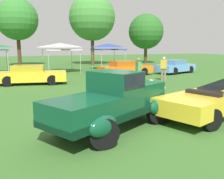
# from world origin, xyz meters

# --- Properties ---
(ground_plane) EXTENTS (120.00, 120.00, 0.00)m
(ground_plane) POSITION_xyz_m (0.00, 0.00, 0.00)
(ground_plane) COLOR #386628
(feature_pickup_truck) EXTENTS (4.49, 3.14, 1.70)m
(feature_pickup_truck) POSITION_xyz_m (-0.50, -0.50, 0.87)
(feature_pickup_truck) COLOR black
(feature_pickup_truck) RESTS_ON ground_plane
(neighbor_convertible) EXTENTS (4.72, 2.90, 1.40)m
(neighbor_convertible) POSITION_xyz_m (3.16, -0.65, 0.58)
(neighbor_convertible) COLOR yellow
(neighbor_convertible) RESTS_ON ground_plane
(show_car_yellow) EXTENTS (4.65, 2.63, 1.22)m
(show_car_yellow) POSITION_xyz_m (-1.56, 9.75, 0.60)
(show_car_yellow) COLOR yellow
(show_car_yellow) RESTS_ON ground_plane
(show_car_orange) EXTENTS (4.57, 1.83, 1.22)m
(show_car_orange) POSITION_xyz_m (6.28, 11.55, 0.60)
(show_car_orange) COLOR orange
(show_car_orange) RESTS_ON ground_plane
(show_car_skyblue) EXTENTS (4.32, 2.67, 1.22)m
(show_car_skyblue) POSITION_xyz_m (11.18, 11.10, 0.60)
(show_car_skyblue) COLOR #669EDB
(show_car_skyblue) RESTS_ON ground_plane
(spectator_near_truck) EXTENTS (0.28, 0.42, 1.69)m
(spectator_near_truck) POSITION_xyz_m (4.66, 6.74, 0.91)
(spectator_near_truck) COLOR #7F7056
(spectator_near_truck) RESTS_ON ground_plane
(spectator_far_side) EXTENTS (0.44, 0.46, 1.69)m
(spectator_far_side) POSITION_xyz_m (7.18, 7.47, 0.91)
(spectator_far_side) COLOR #7F7056
(spectator_far_side) RESTS_ON ground_plane
(canopy_tent_center_field) EXTENTS (3.17, 3.17, 2.71)m
(canopy_tent_center_field) POSITION_xyz_m (1.99, 16.23, 2.42)
(canopy_tent_center_field) COLOR #B7B7BC
(canopy_tent_center_field) RESTS_ON ground_plane
(canopy_tent_right_field) EXTENTS (2.91, 2.91, 2.71)m
(canopy_tent_right_field) POSITION_xyz_m (7.16, 17.02, 2.42)
(canopy_tent_right_field) COLOR #B7B7BC
(canopy_tent_right_field) RESTS_ON ground_plane
(treeline_far_left) EXTENTS (4.94, 4.94, 8.07)m
(treeline_far_left) POSITION_xyz_m (-0.90, 25.58, 5.58)
(treeline_far_left) COLOR #47331E
(treeline_far_left) RESTS_ON ground_plane
(treeline_mid_left) EXTENTS (5.93, 5.93, 9.05)m
(treeline_mid_left) POSITION_xyz_m (8.08, 24.11, 6.07)
(treeline_mid_left) COLOR brown
(treeline_mid_left) RESTS_ON ground_plane
(treeline_center) EXTENTS (4.97, 4.97, 7.00)m
(treeline_center) POSITION_xyz_m (16.25, 24.04, 4.50)
(treeline_center) COLOR #47331E
(treeline_center) RESTS_ON ground_plane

